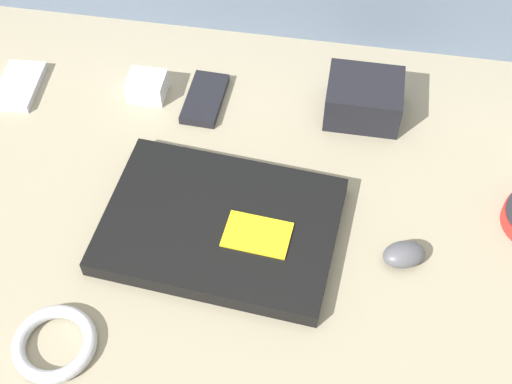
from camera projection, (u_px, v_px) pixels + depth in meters
The scene contains 9 objects.
ground_plane at pixel (256, 248), 1.14m from camera, with size 8.00×8.00×0.00m, color #4C4742.
couch_seat at pixel (256, 225), 1.09m from camera, with size 1.08×0.72×0.13m.
laptop at pixel (221, 226), 1.00m from camera, with size 0.34×0.26×0.03m.
computer_mouse at pixel (404, 254), 0.96m from camera, with size 0.07×0.06×0.03m.
phone_black at pixel (19, 86), 1.17m from camera, with size 0.07×0.11×0.01m.
phone_small at pixel (205, 99), 1.15m from camera, with size 0.06×0.11×0.01m.
camera_pouch at pixel (364, 99), 1.12m from camera, with size 0.12×0.10×0.06m.
charger_brick at pixel (147, 86), 1.15m from camera, with size 0.06×0.05×0.04m.
cable_coil at pixel (55, 343), 0.89m from camera, with size 0.11×0.11×0.02m.
Camera 1 is at (0.10, -0.61, 0.96)m, focal length 50.00 mm.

